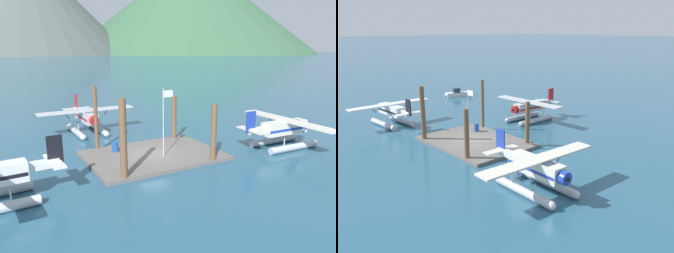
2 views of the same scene
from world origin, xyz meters
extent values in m
plane|color=#285670|center=(0.00, 0.00, 0.00)|extent=(1200.00, 1200.00, 0.00)
cube|color=#66605B|center=(0.00, 0.00, 0.15)|extent=(11.24, 8.13, 0.30)
cylinder|color=brown|center=(-4.18, -3.69, 2.98)|extent=(0.51, 0.51, 5.96)
cylinder|color=brown|center=(3.65, -3.70, 2.43)|extent=(0.47, 0.47, 4.87)
cylinder|color=brown|center=(-3.72, 3.97, 2.97)|extent=(0.36, 0.36, 5.95)
cylinder|color=brown|center=(4.20, 3.52, 2.30)|extent=(0.46, 0.46, 4.61)
cylinder|color=silver|center=(0.40, -1.12, 3.13)|extent=(0.08, 0.08, 5.66)
cube|color=white|center=(0.85, -1.12, 5.61)|extent=(0.90, 0.03, 0.56)
sphere|color=gold|center=(0.40, -1.12, 6.01)|extent=(0.10, 0.10, 0.10)
cylinder|color=#1E4C99|center=(-2.65, 2.17, 0.74)|extent=(0.58, 0.58, 0.88)
torus|color=#1E4C99|center=(-2.65, 2.17, 0.74)|extent=(0.62, 0.62, 0.04)
cylinder|color=#B7BABF|center=(12.15, -2.32, 0.32)|extent=(5.62, 0.86, 0.64)
sphere|color=#B7BABF|center=(14.95, -2.43, 0.32)|extent=(0.64, 0.64, 0.64)
cylinder|color=#B7BABF|center=(12.05, -4.82, 0.32)|extent=(5.62, 0.86, 0.64)
sphere|color=#B7BABF|center=(14.85, -4.93, 0.32)|extent=(0.64, 0.64, 0.64)
cylinder|color=#B7BABF|center=(13.35, -2.37, 0.99)|extent=(0.10, 0.10, 0.70)
cylinder|color=#B7BABF|center=(10.95, -2.27, 0.99)|extent=(0.10, 0.10, 0.70)
cylinder|color=#B7BABF|center=(13.25, -4.87, 0.99)|extent=(0.10, 0.10, 0.70)
cylinder|color=#B7BABF|center=(10.85, -4.77, 0.99)|extent=(0.10, 0.10, 0.70)
cube|color=silver|center=(12.10, -3.57, 1.94)|extent=(4.85, 1.43, 1.20)
cube|color=#1E389E|center=(12.10, -3.57, 1.84)|extent=(4.75, 1.45, 0.24)
cube|color=#283347|center=(13.18, -3.61, 2.27)|extent=(1.14, 1.10, 0.56)
cube|color=silver|center=(12.40, -3.58, 2.61)|extent=(1.81, 10.45, 0.14)
cylinder|color=#1E389E|center=(12.48, -1.38, 2.27)|extent=(0.10, 0.62, 0.84)
cylinder|color=#1E389E|center=(12.31, -5.78, 2.27)|extent=(0.10, 0.62, 0.84)
cylinder|color=#1E389E|center=(14.80, -3.68, 1.94)|extent=(0.64, 0.98, 0.96)
cone|color=black|center=(15.24, -3.69, 1.94)|extent=(0.36, 0.37, 0.36)
cube|color=silver|center=(8.85, -3.44, 2.04)|extent=(2.22, 0.53, 0.56)
cube|color=#1E389E|center=(7.95, -3.40, 2.89)|extent=(1.00, 0.16, 1.90)
cube|color=silver|center=(8.05, -3.41, 2.14)|extent=(0.93, 3.23, 0.10)
cylinder|color=#B7BABF|center=(-12.72, -4.55, 0.32)|extent=(5.62, 0.92, 0.64)
sphere|color=#B7BABF|center=(-15.51, -4.69, 0.32)|extent=(0.64, 0.64, 0.64)
cylinder|color=#B7BABF|center=(-12.84, -2.05, 0.32)|extent=(5.62, 0.92, 0.64)
sphere|color=#B7BABF|center=(-15.64, -2.19, 0.32)|extent=(0.64, 0.64, 0.64)
cylinder|color=#B7BABF|center=(-13.91, -4.61, 0.99)|extent=(0.10, 0.10, 0.70)
cylinder|color=#B7BABF|center=(-11.52, -4.49, 0.99)|extent=(0.10, 0.10, 0.70)
cylinder|color=#B7BABF|center=(-14.04, -2.11, 0.99)|extent=(0.10, 0.10, 0.70)
cylinder|color=#B7BABF|center=(-11.64, -1.99, 0.99)|extent=(0.10, 0.10, 0.70)
cube|color=white|center=(-12.78, -3.30, 1.94)|extent=(4.86, 1.48, 1.20)
cube|color=black|center=(-12.78, -3.30, 1.84)|extent=(4.76, 1.49, 0.24)
cube|color=#283347|center=(-13.86, -3.36, 2.27)|extent=(1.15, 1.11, 0.56)
cube|color=white|center=(-13.08, -3.32, 2.61)|extent=(1.92, 10.46, 0.14)
cylinder|color=black|center=(-12.97, -5.51, 2.27)|extent=(0.11, 0.63, 0.84)
cylinder|color=black|center=(-13.19, -1.12, 2.27)|extent=(0.11, 0.63, 0.84)
cylinder|color=black|center=(-15.47, -3.44, 1.94)|extent=(0.65, 0.99, 0.96)
cone|color=black|center=(-15.92, -3.46, 1.94)|extent=(0.37, 0.38, 0.36)
cube|color=white|center=(-9.53, -3.14, 2.04)|extent=(2.22, 0.55, 0.56)
cube|color=black|center=(-8.63, -3.09, 2.89)|extent=(1.00, 0.17, 1.90)
cube|color=white|center=(-8.73, -3.10, 2.14)|extent=(0.96, 3.24, 0.10)
cylinder|color=#B7BABF|center=(-1.41, 10.95, 0.32)|extent=(0.70, 5.61, 0.64)
sphere|color=#B7BABF|center=(-1.38, 8.15, 0.32)|extent=(0.64, 0.64, 0.64)
cylinder|color=#B7BABF|center=(-3.91, 10.92, 0.32)|extent=(0.70, 5.61, 0.64)
sphere|color=#B7BABF|center=(-3.88, 8.12, 0.32)|extent=(0.64, 0.64, 0.64)
cylinder|color=#B7BABF|center=(-1.40, 9.75, 0.99)|extent=(0.10, 0.10, 0.70)
cylinder|color=#B7BABF|center=(-1.43, 12.15, 0.99)|extent=(0.10, 0.10, 0.70)
cylinder|color=#B7BABF|center=(-3.90, 9.72, 0.99)|extent=(0.10, 0.10, 0.70)
cylinder|color=#B7BABF|center=(-3.93, 12.12, 0.99)|extent=(0.10, 0.10, 0.70)
cube|color=silver|center=(-2.66, 10.93, 1.94)|extent=(1.30, 4.81, 1.20)
cube|color=#B21E1E|center=(-2.66, 10.93, 1.84)|extent=(1.31, 4.72, 0.24)
cube|color=#283347|center=(-2.65, 9.85, 2.27)|extent=(1.07, 1.11, 0.56)
cube|color=silver|center=(-2.66, 10.63, 2.61)|extent=(10.42, 1.52, 0.14)
cylinder|color=#B21E1E|center=(-0.46, 10.66, 2.27)|extent=(0.62, 0.09, 0.84)
cylinder|color=#B21E1E|center=(-4.86, 10.61, 2.27)|extent=(0.62, 0.09, 0.84)
cylinder|color=#B21E1E|center=(-2.63, 8.23, 1.94)|extent=(0.97, 0.61, 0.96)
cone|color=black|center=(-2.63, 7.78, 1.94)|extent=(0.36, 0.35, 0.36)
cube|color=silver|center=(-2.70, 14.18, 2.04)|extent=(0.47, 2.20, 0.56)
cube|color=#B21E1E|center=(-2.71, 15.08, 2.89)|extent=(0.13, 1.00, 1.90)
cube|color=silver|center=(-2.71, 14.98, 2.14)|extent=(3.21, 0.84, 0.10)
cube|color=silver|center=(-23.67, 14.07, 0.35)|extent=(2.86, 4.46, 0.70)
sphere|color=silver|center=(-24.39, 12.10, 0.35)|extent=(0.70, 0.70, 0.70)
cube|color=#283347|center=(-23.77, 13.79, 1.10)|extent=(1.45, 1.51, 0.80)
cube|color=black|center=(-22.88, 16.21, 0.60)|extent=(0.45, 0.42, 0.80)
camera|label=1|loc=(-12.12, -23.91, 9.26)|focal=34.62mm
camera|label=2|loc=(28.40, -21.22, 11.63)|focal=37.48mm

